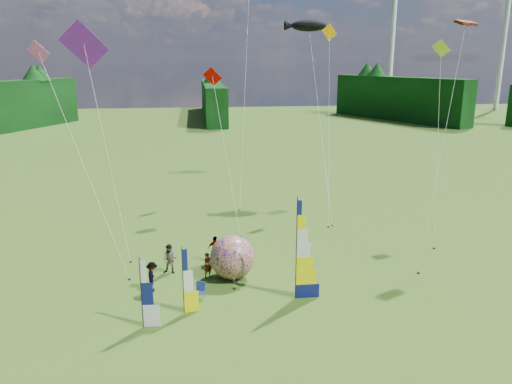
{
  "coord_description": "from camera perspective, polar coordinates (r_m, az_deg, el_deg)",
  "views": [
    {
      "loc": [
        -4.12,
        -21.28,
        12.35
      ],
      "look_at": [
        -1.0,
        4.0,
        5.5
      ],
      "focal_mm": 35.0,
      "sensor_mm": 36.0,
      "label": 1
    }
  ],
  "objects": [
    {
      "name": "small_kite_green",
      "position": [
        45.45,
        -1.27,
        12.64
      ],
      "size": [
        9.16,
        13.88,
        20.88
      ],
      "primitive_type": null,
      "rotation": [
        0.0,
        0.0,
        0.38
      ],
      "color": "#199C17",
      "rests_on": "ground"
    },
    {
      "name": "small_kite_pink",
      "position": [
        31.22,
        -19.3,
        4.26
      ],
      "size": [
        8.87,
        9.31,
        13.91
      ],
      "primitive_type": null,
      "rotation": [
        0.0,
        0.0,
        -0.15
      ],
      "color": "#EB55AF",
      "rests_on": "ground"
    },
    {
      "name": "turbine_right",
      "position": [
        132.73,
        15.26,
        15.69
      ],
      "size": [
        8.0,
        1.2,
        30.0
      ],
      "primitive_type": null,
      "color": "silver",
      "rests_on": "ground"
    },
    {
      "name": "bol_inflatable",
      "position": [
        28.95,
        -2.74,
        -7.45
      ],
      "size": [
        2.81,
        2.81,
        2.56
      ],
      "primitive_type": "sphere",
      "rotation": [
        0.0,
        0.0,
        -0.1
      ],
      "color": "#13008B",
      "rests_on": "ground"
    },
    {
      "name": "spectator_a",
      "position": [
        29.3,
        -5.52,
        -8.34
      ],
      "size": [
        0.66,
        0.59,
        1.51
      ],
      "primitive_type": "imported",
      "rotation": [
        0.0,
        0.0,
        0.53
      ],
      "color": "#66594C",
      "rests_on": "ground"
    },
    {
      "name": "spectator_c",
      "position": [
        28.14,
        -11.77,
        -9.45
      ],
      "size": [
        0.46,
        1.1,
        1.66
      ],
      "primitive_type": "imported",
      "rotation": [
        0.0,
        0.0,
        1.63
      ],
      "color": "#66594C",
      "rests_on": "ground"
    },
    {
      "name": "spectator_b",
      "position": [
        30.08,
        -9.81,
        -7.56
      ],
      "size": [
        0.96,
        0.66,
        1.8
      ],
      "primitive_type": "imported",
      "rotation": [
        0.0,
        0.0,
        -0.28
      ],
      "color": "#66594C",
      "rests_on": "ground"
    },
    {
      "name": "side_banner_left",
      "position": [
        25.19,
        -8.34,
        -10.12
      ],
      "size": [
        0.96,
        0.25,
        3.41
      ],
      "primitive_type": null,
      "rotation": [
        0.0,
        0.0,
        0.16
      ],
      "color": "#FFF100",
      "rests_on": "ground"
    },
    {
      "name": "turbine_left",
      "position": [
        137.92,
        26.39,
        14.65
      ],
      "size": [
        8.0,
        1.2,
        30.0
      ],
      "primitive_type": null,
      "color": "silver",
      "rests_on": "ground"
    },
    {
      "name": "side_banner_far",
      "position": [
        24.31,
        -12.97,
        -11.31
      ],
      "size": [
        1.01,
        0.15,
        3.43
      ],
      "primitive_type": null,
      "rotation": [
        0.0,
        0.0,
        -0.05
      ],
      "color": "white",
      "rests_on": "ground"
    },
    {
      "name": "spectator_d",
      "position": [
        31.27,
        -4.67,
        -6.57
      ],
      "size": [
        1.08,
        0.82,
        1.72
      ],
      "primitive_type": "imported",
      "rotation": [
        0.0,
        0.0,
        2.67
      ],
      "color": "#66594C",
      "rests_on": "ground"
    },
    {
      "name": "ground",
      "position": [
        24.95,
        3.52,
        -14.65
      ],
      "size": [
        220.0,
        220.0,
        0.0
      ],
      "primitive_type": "plane",
      "color": "#538121",
      "rests_on": "ground"
    },
    {
      "name": "kite_parafoil",
      "position": [
        32.71,
        20.71,
        6.57
      ],
      "size": [
        10.03,
        10.77,
        16.14
      ],
      "primitive_type": null,
      "rotation": [
        0.0,
        0.0,
        0.31
      ],
      "color": "#AD2500",
      "rests_on": "ground"
    },
    {
      "name": "small_kite_yellow",
      "position": [
        37.16,
        20.13,
        5.96
      ],
      "size": [
        7.14,
        9.51,
        14.12
      ],
      "primitive_type": null,
      "rotation": [
        0.0,
        0.0,
        -0.34
      ],
      "color": "#EFFF31",
      "rests_on": "ground"
    },
    {
      "name": "feather_banner_main",
      "position": [
        26.05,
        4.63,
        -6.71
      ],
      "size": [
        1.46,
        0.11,
        5.43
      ],
      "primitive_type": null,
      "rotation": [
        0.0,
        0.0,
        0.0
      ],
      "color": "#0F1657",
      "rests_on": "ground"
    },
    {
      "name": "kite_rainbow_delta",
      "position": [
        33.79,
        -16.9,
        6.95
      ],
      "size": [
        8.54,
        12.13,
        15.93
      ],
      "primitive_type": null,
      "rotation": [
        0.0,
        0.0,
        0.01
      ],
      "color": "red",
      "rests_on": "ground"
    },
    {
      "name": "small_kite_red",
      "position": [
        38.1,
        -3.53,
        5.57
      ],
      "size": [
        4.74,
        10.91,
        12.18
      ],
      "primitive_type": null,
      "rotation": [
        0.0,
        0.0,
        -0.08
      ],
      "color": "#CB0400",
      "rests_on": "ground"
    },
    {
      "name": "treeline_ring",
      "position": [
        23.23,
        3.68,
        -6.05
      ],
      "size": [
        210.0,
        210.0,
        8.0
      ],
      "primitive_type": null,
      "color": "#0F4513",
      "rests_on": "ground"
    },
    {
      "name": "camp_chair",
      "position": [
        27.0,
        -6.45,
        -11.18
      ],
      "size": [
        0.66,
        0.66,
        0.92
      ],
      "primitive_type": null,
      "rotation": [
        0.0,
        0.0,
        -0.28
      ],
      "color": "navy",
      "rests_on": "ground"
    },
    {
      "name": "kite_whale",
      "position": [
        42.61,
        7.29,
        9.73
      ],
      "size": [
        4.92,
        16.03,
        16.98
      ],
      "primitive_type": null,
      "rotation": [
        0.0,
        0.0,
        0.06
      ],
      "color": "black",
      "rests_on": "ground"
    },
    {
      "name": "small_kite_orange",
      "position": [
        40.24,
        8.36,
        8.41
      ],
      "size": [
        6.39,
        10.77,
        15.61
      ],
      "primitive_type": null,
      "rotation": [
        0.0,
        0.0,
        0.26
      ],
      "color": "#FAA200",
      "rests_on": "ground"
    }
  ]
}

